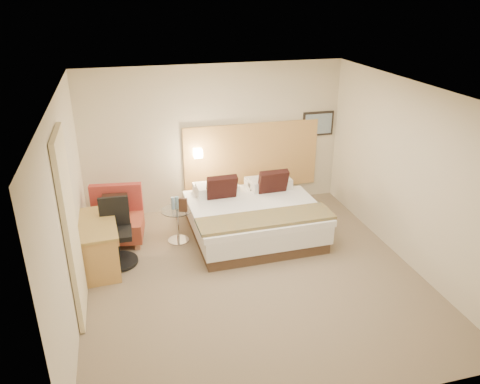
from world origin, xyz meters
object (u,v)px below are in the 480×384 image
object	(u,v)px
bed	(252,216)
desk_chair	(117,238)
desk	(100,232)
side_table	(178,224)
lounge_chair	(117,220)

from	to	relation	value
bed	desk_chair	world-z (taller)	desk_chair
desk	desk_chair	xyz separation A→B (m)	(0.23, 0.04, -0.16)
bed	side_table	distance (m)	1.27
bed	side_table	xyz separation A→B (m)	(-1.27, 0.06, -0.01)
side_table	desk	bearing A→B (deg)	-159.20
lounge_chair	desk_chair	size ratio (longest dim) A/B	0.93
lounge_chair	desk_chair	bearing A→B (deg)	-90.77
lounge_chair	desk_chair	xyz separation A→B (m)	(-0.01, -0.73, 0.06)
lounge_chair	desk	size ratio (longest dim) A/B	0.78
lounge_chair	side_table	world-z (taller)	lounge_chair
bed	desk_chair	bearing A→B (deg)	-170.93
desk	bed	bearing A→B (deg)	9.15
bed	desk	distance (m)	2.52
lounge_chair	side_table	distance (m)	1.02
desk	side_table	bearing A→B (deg)	20.80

